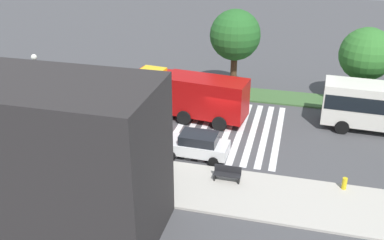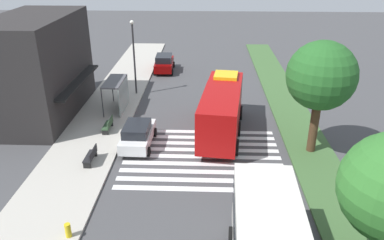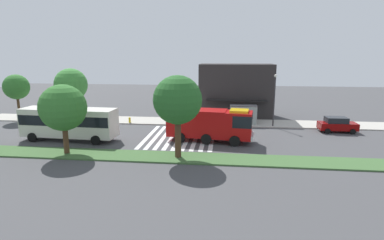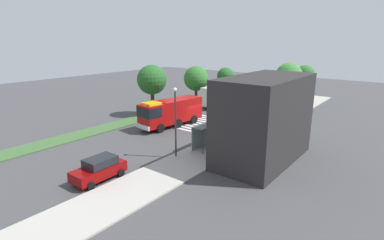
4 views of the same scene
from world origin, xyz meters
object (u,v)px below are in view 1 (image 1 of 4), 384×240
(bus_stop_shelter, at_px, (93,137))
(fire_hydrant, at_px, (344,183))
(median_tree_west, at_px, (366,55))
(median_tree_center, at_px, (235,35))
(parked_car_west, at_px, (197,145))
(fire_truck, at_px, (185,94))
(bench_west_of_shelter, at_px, (227,173))
(street_lamp, at_px, (40,96))
(bench_near_shelter, at_px, (155,164))

(bus_stop_shelter, distance_m, fire_hydrant, 15.15)
(median_tree_west, xyz_separation_m, median_tree_center, (10.45, -0.00, 0.85))
(parked_car_west, height_order, median_tree_center, median_tree_center)
(fire_truck, xyz_separation_m, bench_west_of_shelter, (-4.79, 8.19, -1.38))
(fire_hydrant, bearing_deg, street_lamp, 0.30)
(bus_stop_shelter, bearing_deg, fire_hydrant, -177.10)
(fire_truck, distance_m, bench_near_shelter, 8.32)
(bus_stop_shelter, relative_size, bench_west_of_shelter, 2.19)
(fire_truck, bearing_deg, fire_hydrant, 153.99)
(fire_truck, bearing_deg, bench_near_shelter, 99.30)
(fire_truck, bearing_deg, median_tree_center, -108.43)
(fire_truck, relative_size, bench_near_shelter, 5.81)
(bus_stop_shelter, xyz_separation_m, fire_hydrant, (-15.06, -0.76, -1.40))
(fire_truck, relative_size, median_tree_west, 1.47)
(bench_west_of_shelter, height_order, median_tree_center, median_tree_center)
(street_lamp, bearing_deg, median_tree_center, -127.44)
(fire_hydrant, bearing_deg, median_tree_center, -56.70)
(parked_car_west, bearing_deg, median_tree_center, -90.78)
(median_tree_west, height_order, fire_hydrant, median_tree_west)
(fire_truck, height_order, median_tree_center, median_tree_center)
(median_tree_west, xyz_separation_m, fire_hydrant, (1.80, 13.17, -3.87))
(bench_near_shelter, relative_size, median_tree_west, 0.25)
(bench_west_of_shelter, xyz_separation_m, median_tree_west, (-8.40, -13.96, 3.77))
(parked_car_west, height_order, bench_west_of_shelter, parked_car_west)
(fire_truck, xyz_separation_m, bench_near_shelter, (-0.33, 8.19, -1.38))
(street_lamp, bearing_deg, median_tree_west, -147.22)
(parked_car_west, relative_size, street_lamp, 0.65)
(street_lamp, height_order, median_tree_center, median_tree_center)
(fire_hydrant, bearing_deg, bus_stop_shelter, 2.90)
(fire_truck, xyz_separation_m, parked_car_west, (-2.32, 5.70, -1.12))
(bus_stop_shelter, bearing_deg, fire_truck, -114.21)
(street_lamp, bearing_deg, parked_car_west, -169.53)
(fire_truck, height_order, median_tree_west, median_tree_west)
(bench_west_of_shelter, bearing_deg, median_tree_center, -81.66)
(bus_stop_shelter, height_order, bench_near_shelter, bus_stop_shelter)
(bench_near_shelter, bearing_deg, parked_car_west, -128.57)
(fire_truck, distance_m, street_lamp, 10.74)
(bench_west_of_shelter, distance_m, median_tree_center, 14.85)
(bench_near_shelter, bearing_deg, median_tree_center, -99.81)
(median_tree_west, bearing_deg, parked_car_west, 46.52)
(median_tree_west, bearing_deg, bus_stop_shelter, 39.56)
(parked_car_west, xyz_separation_m, bus_stop_shelter, (5.99, 2.46, 1.03))
(parked_car_west, relative_size, median_tree_west, 0.67)
(street_lamp, xyz_separation_m, median_tree_west, (-20.61, -13.27, 0.39))
(bench_west_of_shelter, height_order, street_lamp, street_lamp)
(bus_stop_shelter, distance_m, median_tree_west, 22.01)
(fire_truck, bearing_deg, bench_west_of_shelter, 127.30)
(street_lamp, relative_size, median_tree_west, 1.03)
(bench_near_shelter, xyz_separation_m, bench_west_of_shelter, (-4.46, 0.00, 0.00))
(parked_car_west, distance_m, bench_near_shelter, 3.20)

